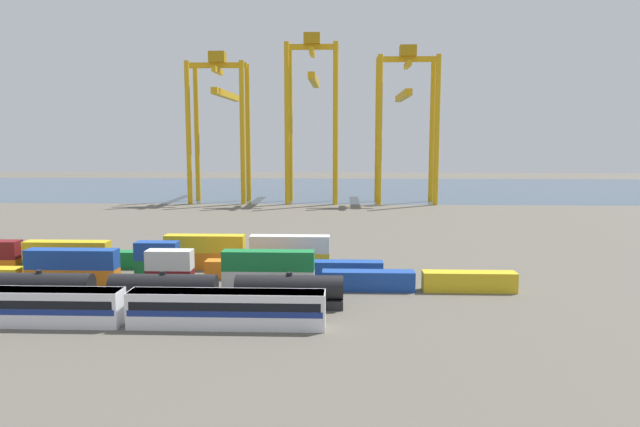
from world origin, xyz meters
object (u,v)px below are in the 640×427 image
object	(u,v)px
gantry_crane_central	(312,102)
gantry_crane_east	(406,110)
shipping_container_11	(68,268)
shipping_container_18	(121,259)
freight_tank_row	(164,290)
shipping_container_3	(170,279)
shipping_container_21	(290,261)
gantry_crane_west	(221,111)
passenger_train	(126,306)

from	to	relation	value
gantry_crane_central	gantry_crane_east	distance (m)	28.50
shipping_container_11	shipping_container_18	size ratio (longest dim) A/B	1.00
freight_tank_row	gantry_crane_east	xyz separation A→B (m)	(40.35, 114.89, 26.19)
shipping_container_3	gantry_crane_east	world-z (taller)	gantry_crane_east
shipping_container_18	gantry_crane_central	distance (m)	101.84
freight_tank_row	shipping_container_21	world-z (taller)	freight_tank_row
freight_tank_row	shipping_container_21	bearing A→B (deg)	56.95
shipping_container_11	shipping_container_18	bearing A→B (deg)	47.44
shipping_container_3	shipping_container_18	distance (m)	16.42
freight_tank_row	shipping_container_18	world-z (taller)	freight_tank_row
gantry_crane_west	gantry_crane_central	world-z (taller)	gantry_crane_central
shipping_container_11	gantry_crane_central	xyz separation A→B (m)	(30.30, 100.38, 29.25)
passenger_train	gantry_crane_east	distance (m)	132.02
passenger_train	gantry_crane_central	distance (m)	126.21
passenger_train	shipping_container_3	world-z (taller)	passenger_train
shipping_container_11	shipping_container_18	distance (m)	8.19
shipping_container_18	gantry_crane_east	distance (m)	111.72
passenger_train	freight_tank_row	distance (m)	7.68
gantry_crane_east	shipping_container_3	bearing A→B (deg)	-111.52
shipping_container_18	shipping_container_21	distance (m)	26.06
shipping_container_11	gantry_crane_central	size ratio (longest dim) A/B	0.24
freight_tank_row	shipping_container_21	size ratio (longest dim) A/B	3.53
shipping_container_21	gantry_crane_central	world-z (taller)	gantry_crane_central
shipping_container_3	shipping_container_11	size ratio (longest dim) A/B	0.50
freight_tank_row	shipping_container_11	bearing A→B (deg)	141.97
shipping_container_21	gantry_crane_west	distance (m)	103.19
gantry_crane_central	shipping_container_11	bearing A→B (deg)	-106.79
freight_tank_row	shipping_container_3	xyz separation A→B (m)	(-1.66, 8.32, -0.70)
passenger_train	shipping_container_18	xyz separation A→B (m)	(-10.98, 27.84, -0.84)
passenger_train	shipping_container_18	bearing A→B (deg)	111.52
shipping_container_11	gantry_crane_west	size ratio (longest dim) A/B	0.27
shipping_container_21	gantry_crane_east	size ratio (longest dim) A/B	0.26
freight_tank_row	shipping_container_11	xyz separation A→B (m)	(-18.34, 14.35, -0.70)
passenger_train	shipping_container_18	distance (m)	29.94
shipping_container_21	gantry_crane_central	distance (m)	98.79
passenger_train	gantry_crane_central	bearing A→B (deg)	83.56
gantry_crane_west	gantry_crane_central	size ratio (longest dim) A/B	0.90
shipping_container_3	shipping_container_21	size ratio (longest dim) A/B	0.50
freight_tank_row	shipping_container_11	size ratio (longest dim) A/B	3.53
passenger_train	freight_tank_row	world-z (taller)	freight_tank_row
freight_tank_row	gantry_crane_west	bearing A→B (deg)	98.10
passenger_train	gantry_crane_west	xyz separation A→B (m)	(-14.62, 123.03, 25.70)
shipping_container_18	shipping_container_3	bearing A→B (deg)	-47.26
shipping_container_3	shipping_container_18	bearing A→B (deg)	132.74
passenger_train	gantry_crane_west	distance (m)	126.53
passenger_train	gantry_crane_east	xyz separation A→B (m)	(42.18, 122.35, 26.04)
gantry_crane_west	shipping_container_18	bearing A→B (deg)	-87.81
shipping_container_21	gantry_crane_central	bearing A→B (deg)	90.79
shipping_container_3	shipping_container_18	size ratio (longest dim) A/B	0.50
shipping_container_11	shipping_container_21	distance (m)	32.17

